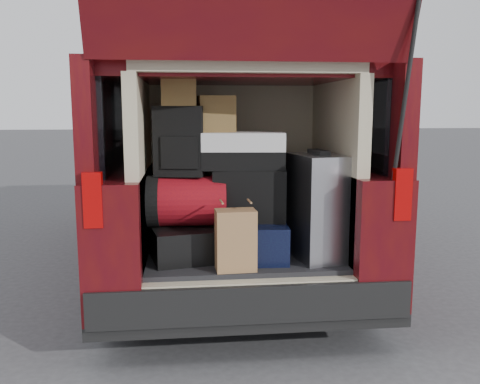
# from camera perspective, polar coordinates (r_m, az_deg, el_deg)

# --- Properties ---
(ground) EXTENTS (80.00, 80.00, 0.00)m
(ground) POSITION_cam_1_polar(r_m,az_deg,el_deg) (3.43, 0.58, -16.63)
(ground) COLOR #39383B
(ground) RESTS_ON ground
(minivan) EXTENTS (1.90, 5.35, 2.77)m
(minivan) POSITION_cam_1_polar(r_m,az_deg,el_deg) (4.97, -1.96, 2.39)
(minivan) COLOR black
(minivan) RESTS_ON ground
(load_floor) EXTENTS (1.24, 1.05, 0.55)m
(load_floor) POSITION_cam_1_polar(r_m,az_deg,el_deg) (3.58, 0.05, -10.76)
(load_floor) COLOR black
(load_floor) RESTS_ON ground
(black_hardshell) EXTENTS (0.47, 0.58, 0.21)m
(black_hardshell) POSITION_cam_1_polar(r_m,az_deg,el_deg) (3.33, -6.67, -5.50)
(black_hardshell) COLOR black
(black_hardshell) RESTS_ON load_floor
(navy_hardshell) EXTENTS (0.47, 0.56, 0.24)m
(navy_hardshell) POSITION_cam_1_polar(r_m,az_deg,el_deg) (3.32, 1.15, -5.22)
(navy_hardshell) COLOR black
(navy_hardshell) RESTS_ON load_floor
(silver_roller) EXTENTS (0.34, 0.48, 0.67)m
(silver_roller) POSITION_cam_1_polar(r_m,az_deg,el_deg) (3.29, 8.68, -1.63)
(silver_roller) COLOR silver
(silver_roller) RESTS_ON load_floor
(kraft_bag) EXTENTS (0.24, 0.16, 0.36)m
(kraft_bag) POSITION_cam_1_polar(r_m,az_deg,el_deg) (3.02, -0.50, -5.42)
(kraft_bag) COLOR olive
(kraft_bag) RESTS_ON load_floor
(red_duffel) EXTENTS (0.51, 0.34, 0.32)m
(red_duffel) POSITION_cam_1_polar(r_m,az_deg,el_deg) (3.28, -5.99, -0.98)
(red_duffel) COLOR maroon
(red_duffel) RESTS_ON black_hardshell
(black_soft_case) EXTENTS (0.50, 0.35, 0.33)m
(black_soft_case) POSITION_cam_1_polar(r_m,az_deg,el_deg) (3.30, 1.16, -0.27)
(black_soft_case) COLOR black
(black_soft_case) RESTS_ON navy_hardshell
(backpack) EXTENTS (0.33, 0.24, 0.44)m
(backpack) POSITION_cam_1_polar(r_m,az_deg,el_deg) (3.25, -6.79, 5.69)
(backpack) COLOR black
(backpack) RESTS_ON red_duffel
(twotone_duffel) EXTENTS (0.55, 0.32, 0.24)m
(twotone_duffel) POSITION_cam_1_polar(r_m,az_deg,el_deg) (3.27, 0.35, 4.66)
(twotone_duffel) COLOR silver
(twotone_duffel) RESTS_ON black_soft_case
(grocery_sack_lower) EXTENTS (0.22, 0.18, 0.19)m
(grocery_sack_lower) POSITION_cam_1_polar(r_m,az_deg,el_deg) (3.23, -6.95, 11.28)
(grocery_sack_lower) COLOR brown
(grocery_sack_lower) RESTS_ON backpack
(grocery_sack_upper) EXTENTS (0.25, 0.21, 0.23)m
(grocery_sack_upper) POSITION_cam_1_polar(r_m,az_deg,el_deg) (3.31, -2.73, 8.74)
(grocery_sack_upper) COLOR brown
(grocery_sack_upper) RESTS_ON twotone_duffel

